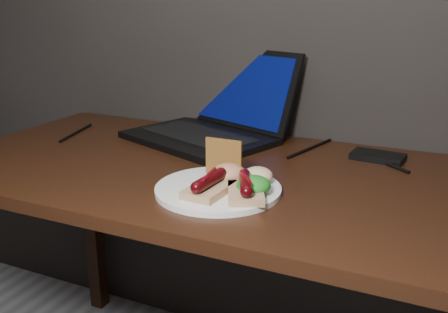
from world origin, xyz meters
The scene contains 11 objects.
desk centered at (0.00, 1.38, 0.66)m, with size 1.40×0.70×0.75m.
laptop centered at (-0.13, 1.63, 0.80)m, with size 0.50×0.48×0.25m.
hard_drive centered at (0.34, 1.61, 0.76)m, with size 0.13×0.07×0.02m, color black.
desk_cables centered at (-0.03, 1.53, 0.75)m, with size 0.98×0.35×0.01m.
plate centered at (0.07, 1.24, 0.76)m, with size 0.27×0.27×0.01m, color white.
bread_sausage_center centered at (0.07, 1.20, 0.78)m, with size 0.08×0.12×0.04m.
bread_sausage_right centered at (0.14, 1.21, 0.78)m, with size 0.11×0.13×0.04m.
crispbread centered at (0.05, 1.30, 0.80)m, with size 0.09×0.01×0.09m, color #975E29.
salad_greens centered at (0.15, 1.23, 0.78)m, with size 0.07×0.07×0.04m, color #125E17.
salsa_mound centered at (0.08, 1.28, 0.78)m, with size 0.07×0.07×0.04m, color #AA2411.
coleslaw_mound centered at (0.14, 1.29, 0.78)m, with size 0.06×0.06×0.04m, color beige.
Camera 1 is at (0.49, 0.35, 1.14)m, focal length 40.00 mm.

